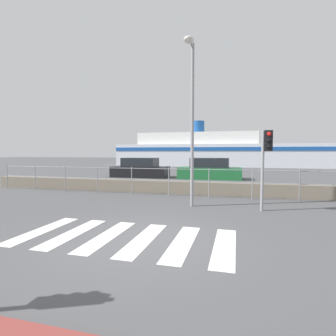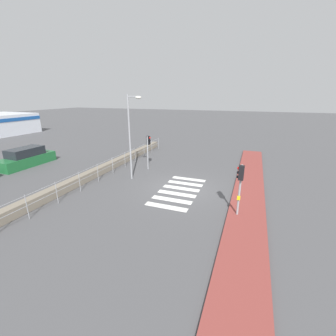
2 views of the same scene
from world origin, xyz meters
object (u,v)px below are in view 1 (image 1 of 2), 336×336
streetlamp (191,105)px  parked_car_black (140,169)px  ferry_boat (217,152)px  traffic_light_far (266,152)px  parked_car_green (210,170)px

streetlamp → parked_car_black: bearing=119.7°
ferry_boat → traffic_light_far: bearing=-82.9°
streetlamp → ferry_boat: bearing=92.3°
traffic_light_far → parked_car_black: (-8.29, 10.13, -1.33)m
ferry_boat → parked_car_black: bearing=-103.4°
traffic_light_far → ferry_boat: size_ratio=0.09×
streetlamp → parked_car_green: streetlamp is taller
traffic_light_far → parked_car_green: bearing=105.7°
traffic_light_far → ferry_boat: (-3.69, 29.47, 0.03)m
parked_car_green → traffic_light_far: bearing=-74.3°
ferry_boat → streetlamp: bearing=-87.7°
streetlamp → parked_car_black: streetlamp is taller
traffic_light_far → streetlamp: 2.99m
traffic_light_far → parked_car_black: bearing=129.3°
streetlamp → ferry_boat: ferry_boat is taller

